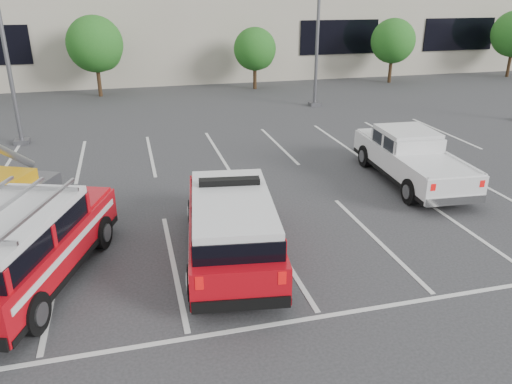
% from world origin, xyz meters
% --- Properties ---
extents(ground, '(120.00, 120.00, 0.00)m').
position_xyz_m(ground, '(0.00, 0.00, 0.00)').
color(ground, '#2D2D2F').
rests_on(ground, ground).
extents(stall_markings, '(23.00, 15.00, 0.01)m').
position_xyz_m(stall_markings, '(0.00, 4.50, 0.01)').
color(stall_markings, silver).
rests_on(stall_markings, ground).
extents(convention_building, '(60.00, 16.99, 13.20)m').
position_xyz_m(convention_building, '(0.18, 31.86, 4.72)').
color(convention_building, '#BEB2A1').
rests_on(convention_building, ground).
extents(tree_mid_left, '(3.37, 3.37, 4.85)m').
position_xyz_m(tree_mid_left, '(-4.91, 22.05, 3.04)').
color(tree_mid_left, '#3F2B19').
rests_on(tree_mid_left, ground).
extents(tree_mid_right, '(2.77, 2.77, 3.99)m').
position_xyz_m(tree_mid_right, '(5.09, 22.05, 2.50)').
color(tree_mid_right, '#3F2B19').
rests_on(tree_mid_right, ground).
extents(tree_right, '(3.07, 3.07, 4.42)m').
position_xyz_m(tree_right, '(15.09, 22.05, 2.77)').
color(tree_right, '#3F2B19').
rests_on(tree_right, ground).
extents(light_pole_mid, '(0.90, 0.60, 10.24)m').
position_xyz_m(light_pole_mid, '(7.00, 16.00, 5.19)').
color(light_pole_mid, '#59595E').
rests_on(light_pole_mid, ground).
extents(fire_chief_suv, '(2.74, 5.75, 1.94)m').
position_xyz_m(fire_chief_suv, '(-1.25, -0.02, 0.79)').
color(fire_chief_suv, '#B30812').
rests_on(fire_chief_suv, ground).
extents(white_pickup, '(2.33, 5.78, 1.74)m').
position_xyz_m(white_pickup, '(5.85, 3.72, 0.69)').
color(white_pickup, silver).
rests_on(white_pickup, ground).
extents(ladder_suv, '(3.82, 5.82, 2.14)m').
position_xyz_m(ladder_suv, '(-5.93, -0.04, 0.85)').
color(ladder_suv, '#B30812').
rests_on(ladder_suv, ground).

